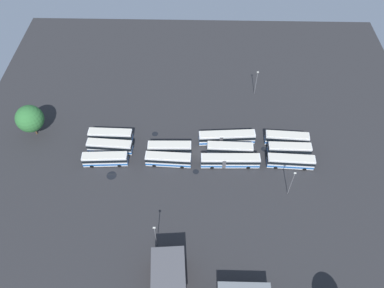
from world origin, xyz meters
The scene contains 21 objects.
ground_plane centered at (0.00, 0.00, 0.00)m, with size 126.26×126.26×0.00m, color #28282B.
bus_row0_slot0 centered at (-24.03, -4.13, 1.91)m, with size 11.62×3.13×3.62m.
bus_row0_slot1 centered at (-23.52, 0.10, 1.91)m, with size 11.97×3.22×3.62m.
bus_row0_slot2 centered at (-23.92, 3.94, 1.91)m, with size 11.78×2.80×3.62m.
bus_row1_slot0 centered at (-7.77, -3.89, 1.91)m, with size 11.80×3.03×3.62m.
bus_row1_slot1 centered at (-7.64, -0.13, 1.91)m, with size 11.47×2.77×3.62m.
bus_row2_slot0 centered at (8.09, -3.92, 1.91)m, with size 15.16×2.86×3.62m.
bus_row2_slot1 centered at (8.22, -0.08, 1.91)m, with size 12.06×2.88×3.62m.
bus_row2_slot2 centered at (7.51, 3.91, 1.91)m, with size 15.25×3.57×3.62m.
bus_row3_slot0 centered at (23.61, -3.80, 1.91)m, with size 12.06×3.07×3.62m.
bus_row3_slot1 centered at (23.82, 0.15, 1.91)m, with size 11.22×2.73×3.62m.
bus_row3_slot2 centered at (23.67, 3.94, 1.91)m, with size 11.67×3.18×3.62m.
depot_building centered at (-5.71, -34.89, 2.86)m, with size 7.70×11.91×5.68m.
lamp_post_near_entrance centered at (16.77, 23.44, 4.65)m, with size 0.56×0.28×8.47m.
lamp_post_by_building centered at (-8.96, -26.36, 4.64)m, with size 0.56×0.28×8.45m.
lamp_post_far_corner centered at (22.00, -12.23, 4.83)m, with size 0.56×0.28×8.82m.
tree_northwest centered at (-45.17, 5.73, 6.07)m, with size 7.36×7.36×9.75m.
puddle_front_lane centered at (-12.24, 6.37, 0.00)m, with size 1.73×1.73×0.01m, color black.
puddle_centre_drain centered at (-22.11, -7.88, 0.00)m, with size 2.59×2.59×0.01m, color black.
puddle_between_rows centered at (17.62, 1.64, 0.00)m, with size 1.65×1.65×0.01m, color black.
puddle_back_corner centered at (-0.63, -6.22, 0.00)m, with size 1.61×1.61×0.01m, color black.
Camera 1 is at (-0.37, -61.57, 78.73)m, focal length 34.99 mm.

